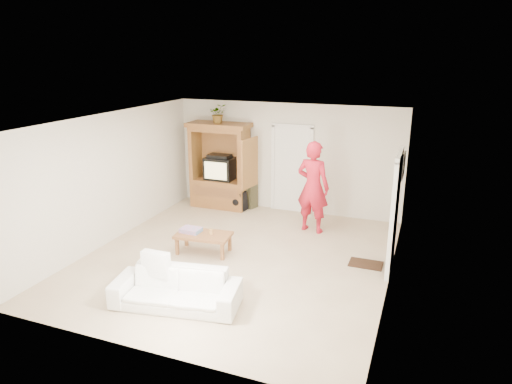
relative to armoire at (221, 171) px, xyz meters
The scene contains 19 objects.
floor 3.22m from the armoire, 59.36° to the right, with size 6.00×6.00×0.00m, color tan.
ceiling 3.53m from the armoire, 59.36° to the right, with size 6.00×6.00×0.00m, color white.
wall_back 1.66m from the armoire, 12.11° to the left, with size 5.50×5.50×0.00m, color silver.
wall_front 5.89m from the armoire, 74.44° to the right, with size 5.50×5.50×0.00m, color silver.
wall_left 2.94m from the armoire, 113.79° to the right, with size 6.00×6.00×0.00m, color silver.
wall_right 5.09m from the armoire, 31.60° to the right, with size 6.00×6.00×0.00m, color silver.
armoire is the anchor object (origin of this frame).
door_back 1.76m from the armoire, 10.13° to the left, with size 0.85×0.05×2.04m, color white.
doorway_right 4.77m from the armoire, 25.61° to the right, with size 0.05×0.90×2.04m, color black.
framed_picture 4.43m from the armoire, 10.03° to the right, with size 0.03×0.60×0.48m, color black.
doormat 4.48m from the armoire, 28.01° to the right, with size 0.60×0.40×0.02m, color #382316.
plant 1.42m from the armoire, 126.74° to the right, with size 0.41×0.35×0.45m, color #4C7238.
man 2.65m from the armoire, 17.57° to the right, with size 0.72×0.47×1.98m, color red.
sofa 4.78m from the armoire, 73.17° to the right, with size 1.92×0.75×0.56m, color white.
coffee_table 2.86m from the armoire, 71.90° to the right, with size 1.10×0.67×0.39m.
towel 2.77m from the armoire, 77.22° to the right, with size 0.38×0.28×0.08m, color #FF5480.
candle 2.84m from the armoire, 68.83° to the right, with size 0.08×0.08×0.10m, color tan.
backpack_black 0.85m from the armoire, 12.96° to the right, with size 0.39×0.23×0.48m, color black, non-canonical shape.
backpack_olive 0.89m from the armoire, 15.80° to the left, with size 0.37×0.27×0.70m, color #47442B, non-canonical shape.
Camera 1 is at (3.14, -7.20, 3.72)m, focal length 32.00 mm.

